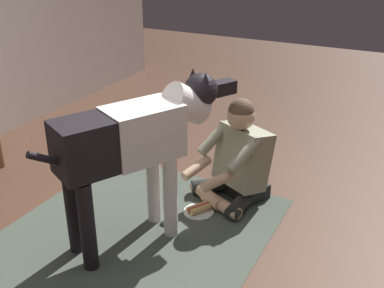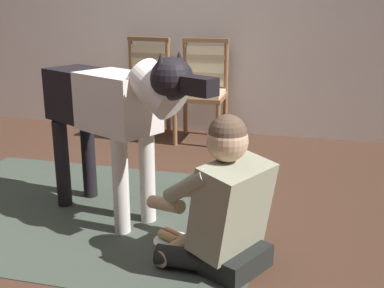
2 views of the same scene
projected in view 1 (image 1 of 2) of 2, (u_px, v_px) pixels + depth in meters
ground_plane at (154, 262)px, 2.98m from camera, size 13.04×13.04×0.00m
area_rug at (114, 253)px, 3.06m from camera, size 2.36×1.71×0.01m
person_sitting_on_floor at (237, 160)px, 3.56m from camera, size 0.72×0.63×0.82m
large_dog at (136, 140)px, 2.94m from camera, size 1.34×0.76×1.09m
hot_dog_on_plate at (199, 209)px, 3.50m from camera, size 0.23×0.23×0.06m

